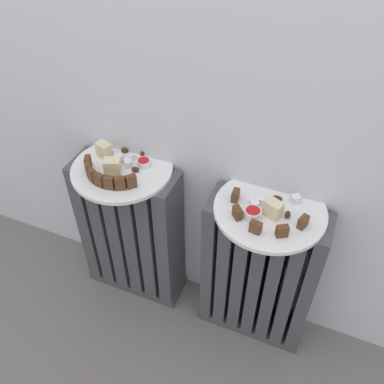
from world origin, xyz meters
TOP-DOWN VIEW (x-y plane):
  - ground_plane at (0.00, 0.00)m, footprint 6.00×6.00m
  - radiator_left at (-0.23, 0.28)m, footprint 0.36×0.13m
  - radiator_right at (0.23, 0.28)m, footprint 0.36×0.13m
  - plate_left at (-0.23, 0.28)m, footprint 0.30×0.30m
  - plate_right at (0.23, 0.28)m, footprint 0.30×0.30m
  - dark_cake_slice_left_0 at (-0.31, 0.24)m, footprint 0.03×0.03m
  - dark_cake_slice_left_1 at (-0.30, 0.21)m, footprint 0.03×0.03m
  - dark_cake_slice_left_2 at (-0.27, 0.19)m, footprint 0.03×0.03m
  - dark_cake_slice_left_3 at (-0.24, 0.18)m, footprint 0.03×0.02m
  - dark_cake_slice_left_4 at (-0.21, 0.18)m, footprint 0.03×0.02m
  - dark_cake_slice_left_5 at (-0.18, 0.19)m, footprint 0.03×0.03m
  - dark_cake_slice_left_6 at (-0.16, 0.21)m, footprint 0.03×0.03m
  - marble_cake_slice_left_0 at (-0.23, 0.24)m, footprint 0.06×0.05m
  - marble_cake_slice_left_1 at (-0.30, 0.31)m, footprint 0.05×0.04m
  - turkish_delight_left_0 at (-0.25, 0.30)m, footprint 0.03×0.03m
  - turkish_delight_left_1 at (-0.21, 0.29)m, footprint 0.03×0.03m
  - medjool_date_left_0 at (-0.26, 0.35)m, footprint 0.03×0.03m
  - medjool_date_left_1 at (-0.18, 0.28)m, footprint 0.02×0.02m
  - medjool_date_left_2 at (-0.20, 0.36)m, footprint 0.02×0.03m
  - jam_bowl_left at (-0.17, 0.31)m, footprint 0.04×0.04m
  - dark_cake_slice_right_0 at (0.13, 0.28)m, footprint 0.02×0.03m
  - dark_cake_slice_right_1 at (0.15, 0.21)m, footprint 0.03×0.03m
  - dark_cake_slice_right_2 at (0.21, 0.18)m, footprint 0.03×0.02m
  - dark_cake_slice_right_3 at (0.28, 0.20)m, footprint 0.03×0.03m
  - dark_cake_slice_right_4 at (0.32, 0.25)m, footprint 0.03×0.03m
  - marble_cake_slice_right_0 at (0.24, 0.26)m, footprint 0.05×0.05m
  - turkish_delight_right_0 at (0.28, 0.33)m, footprint 0.03×0.03m
  - turkish_delight_right_1 at (0.19, 0.27)m, footprint 0.03×0.03m
  - turkish_delight_right_2 at (0.19, 0.29)m, footprint 0.02×0.02m
  - medjool_date_right_0 at (0.28, 0.27)m, footprint 0.02×0.02m
  - medjool_date_right_1 at (0.24, 0.32)m, footprint 0.03×0.02m
  - jam_bowl_right at (0.19, 0.23)m, footprint 0.05×0.05m
  - fork at (-0.23, 0.31)m, footprint 0.05×0.09m

SIDE VIEW (x-z plane):
  - ground_plane at x=0.00m, z-range 0.00..0.00m
  - radiator_left at x=-0.23m, z-range 0.00..0.55m
  - radiator_right at x=0.23m, z-range 0.00..0.55m
  - plate_left at x=-0.23m, z-range 0.55..0.57m
  - plate_right at x=0.23m, z-range 0.55..0.57m
  - fork at x=-0.23m, z-range 0.57..0.57m
  - medjool_date_left_1 at x=-0.18m, z-range 0.57..0.58m
  - medjool_date_left_0 at x=-0.26m, z-range 0.57..0.58m
  - medjool_date_right_1 at x=0.24m, z-range 0.57..0.58m
  - medjool_date_left_2 at x=-0.20m, z-range 0.57..0.58m
  - medjool_date_right_0 at x=0.28m, z-range 0.57..0.58m
  - turkish_delight_right_2 at x=0.19m, z-range 0.57..0.59m
  - turkish_delight_left_1 at x=-0.21m, z-range 0.57..0.59m
  - jam_bowl_left at x=-0.17m, z-range 0.57..0.59m
  - turkish_delight_right_0 at x=0.28m, z-range 0.57..0.59m
  - turkish_delight_left_0 at x=-0.25m, z-range 0.57..0.59m
  - turkish_delight_right_1 at x=0.19m, z-range 0.57..0.59m
  - jam_bowl_right at x=0.19m, z-range 0.57..0.59m
  - dark_cake_slice_right_0 at x=0.13m, z-range 0.57..0.60m
  - dark_cake_slice_right_1 at x=0.15m, z-range 0.57..0.60m
  - dark_cake_slice_right_2 at x=0.21m, z-range 0.57..0.60m
  - dark_cake_slice_right_3 at x=0.28m, z-range 0.57..0.60m
  - dark_cake_slice_right_4 at x=0.32m, z-range 0.57..0.60m
  - dark_cake_slice_left_0 at x=-0.31m, z-range 0.57..0.61m
  - dark_cake_slice_left_1 at x=-0.30m, z-range 0.57..0.61m
  - dark_cake_slice_left_2 at x=-0.27m, z-range 0.57..0.61m
  - dark_cake_slice_left_3 at x=-0.24m, z-range 0.57..0.61m
  - dark_cake_slice_left_4 at x=-0.21m, z-range 0.57..0.61m
  - dark_cake_slice_left_5 at x=-0.18m, z-range 0.57..0.61m
  - dark_cake_slice_left_6 at x=-0.16m, z-range 0.57..0.61m
  - marble_cake_slice_right_0 at x=0.24m, z-range 0.57..0.61m
  - marble_cake_slice_left_1 at x=-0.30m, z-range 0.57..0.61m
  - marble_cake_slice_left_0 at x=-0.23m, z-range 0.57..0.62m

